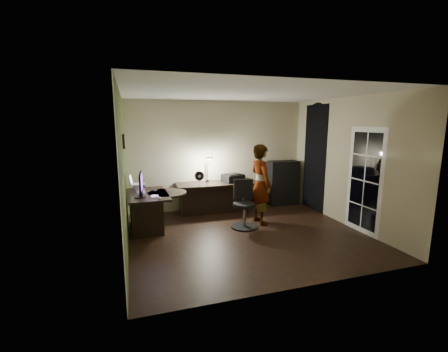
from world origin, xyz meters
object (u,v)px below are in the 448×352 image
object	(u,v)px
cabinet	(283,183)
monitor	(140,189)
person	(261,184)
office_chair	(244,205)
desk_right	(217,197)
desk_left	(148,211)

from	to	relation	value
cabinet	monitor	bearing A→B (deg)	-159.85
monitor	person	distance (m)	2.51
person	office_chair	bearing A→B (deg)	106.33
cabinet	monitor	xyz separation A→B (m)	(-3.71, -1.13, 0.34)
desk_right	person	size ratio (longest dim) A/B	1.13
desk_right	office_chair	distance (m)	1.26
monitor	desk_right	bearing A→B (deg)	33.09
monitor	person	world-z (taller)	person
monitor	office_chair	size ratio (longest dim) A/B	0.54
desk_right	office_chair	world-z (taller)	office_chair
desk_right	cabinet	world-z (taller)	cabinet
desk_left	desk_right	xyz separation A→B (m)	(1.68, 0.70, -0.01)
desk_left	desk_right	world-z (taller)	desk_left
desk_right	person	bearing A→B (deg)	-55.40
office_chair	person	world-z (taller)	person
office_chair	cabinet	bearing A→B (deg)	54.31
cabinet	monitor	size ratio (longest dim) A/B	2.20
office_chair	person	distance (m)	0.61
person	cabinet	bearing A→B (deg)	-51.34
desk_left	person	world-z (taller)	person
desk_right	cabinet	bearing A→B (deg)	5.96
desk_left	cabinet	world-z (taller)	cabinet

